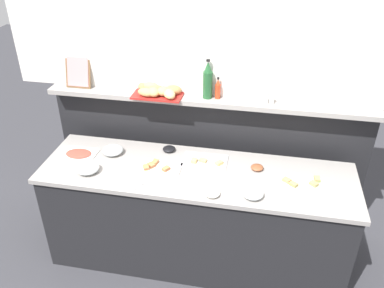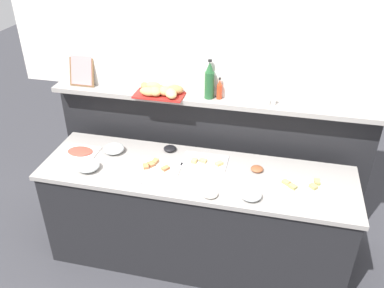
{
  "view_description": "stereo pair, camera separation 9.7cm",
  "coord_description": "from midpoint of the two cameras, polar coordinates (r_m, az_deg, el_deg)",
  "views": [
    {
      "loc": [
        0.45,
        -2.46,
        2.63
      ],
      "look_at": [
        -0.05,
        0.1,
        1.06
      ],
      "focal_mm": 37.94,
      "sensor_mm": 36.0,
      "label": 1
    },
    {
      "loc": [
        0.54,
        -2.44,
        2.63
      ],
      "look_at": [
        -0.05,
        0.1,
        1.06
      ],
      "focal_mm": 37.94,
      "sensor_mm": 36.0,
      "label": 2
    }
  ],
  "objects": [
    {
      "name": "condiment_bowl_cream",
      "position": [
        3.09,
        8.26,
        -3.29
      ],
      "size": [
        0.09,
        0.09,
        0.03
      ],
      "primitive_type": "ellipsoid",
      "color": "brown",
      "rests_on": "buffet_counter"
    },
    {
      "name": "condiment_bowl_dark",
      "position": [
        2.81,
        1.88,
        -6.95
      ],
      "size": [
        0.11,
        0.11,
        0.04
      ],
      "primitive_type": "ellipsoid",
      "color": "silver",
      "rests_on": "buffet_counter"
    },
    {
      "name": "sandwich_platter_front",
      "position": [
        3.15,
        0.95,
        -2.42
      ],
      "size": [
        0.35,
        0.21,
        0.04
      ],
      "color": "silver",
      "rests_on": "buffet_counter"
    },
    {
      "name": "cold_cuts_platter",
      "position": [
        3.37,
        -16.45,
        -1.38
      ],
      "size": [
        0.28,
        0.21,
        0.02
      ],
      "color": "white",
      "rests_on": "buffet_counter"
    },
    {
      "name": "glass_bowl_medium",
      "position": [
        3.14,
        -15.31,
        -3.32
      ],
      "size": [
        0.17,
        0.17,
        0.07
      ],
      "color": "silver",
      "rests_on": "buffet_counter"
    },
    {
      "name": "sandwich_platter_rear",
      "position": [
        3.1,
        -5.69,
        -3.22
      ],
      "size": [
        0.33,
        0.17,
        0.04
      ],
      "color": "white",
      "rests_on": "buffet_counter"
    },
    {
      "name": "bread_basket",
      "position": [
        3.29,
        -5.5,
        7.47
      ],
      "size": [
        0.4,
        0.3,
        0.08
      ],
      "color": "#B2231E",
      "rests_on": "back_ledge_unit"
    },
    {
      "name": "glass_bowl_small",
      "position": [
        2.81,
        7.57,
        -6.91
      ],
      "size": [
        0.15,
        0.15,
        0.06
      ],
      "color": "silver",
      "rests_on": "buffet_counter"
    },
    {
      "name": "wine_bottle_green",
      "position": [
        3.2,
        1.33,
        8.87
      ],
      "size": [
        0.08,
        0.08,
        0.32
      ],
      "color": "#23562D",
      "rests_on": "back_ledge_unit"
    },
    {
      "name": "buffet_counter",
      "position": [
        3.32,
        -0.26,
        -10.12
      ],
      "size": [
        2.37,
        0.69,
        0.88
      ],
      "color": "black",
      "rests_on": "ground_plane"
    },
    {
      "name": "ground_plane",
      "position": [
        4.06,
        1.43,
        -9.35
      ],
      "size": [
        12.0,
        12.0,
        0.0
      ],
      "primitive_type": "plane",
      "color": "#38383D"
    },
    {
      "name": "hot_sauce_bottle",
      "position": [
        3.21,
        2.78,
        7.7
      ],
      "size": [
        0.04,
        0.04,
        0.18
      ],
      "color": "red",
      "rests_on": "back_ledge_unit"
    },
    {
      "name": "glass_bowl_large",
      "position": [
        3.31,
        -11.89,
        -0.91
      ],
      "size": [
        0.16,
        0.16,
        0.07
      ],
      "color": "silver",
      "rests_on": "buffet_counter"
    },
    {
      "name": "pepper_shaker",
      "position": [
        3.17,
        10.31,
        6.25
      ],
      "size": [
        0.03,
        0.03,
        0.09
      ],
      "color": "white",
      "rests_on": "back_ledge_unit"
    },
    {
      "name": "serving_tongs",
      "position": [
        2.98,
        -9.66,
        -5.26
      ],
      "size": [
        0.18,
        0.13,
        0.01
      ],
      "color": "#B7BABF",
      "rests_on": "buffet_counter"
    },
    {
      "name": "upper_wall_panel",
      "position": [
        3.11,
        1.73,
        18.26
      ],
      "size": [
        3.26,
        0.08,
        1.32
      ],
      "primitive_type": "cube",
      "color": "white",
      "rests_on": "back_ledge_unit"
    },
    {
      "name": "condiment_bowl_teal",
      "position": [
        3.29,
        -4.09,
        -0.71
      ],
      "size": [
        0.1,
        0.1,
        0.04
      ],
      "primitive_type": "ellipsoid",
      "color": "black",
      "rests_on": "buffet_counter"
    },
    {
      "name": "back_ledge_unit",
      "position": [
        3.59,
        1.35,
        -1.98
      ],
      "size": [
        2.66,
        0.22,
        1.28
      ],
      "color": "black",
      "rests_on": "ground_plane"
    },
    {
      "name": "salt_shaker",
      "position": [
        3.17,
        9.51,
        6.33
      ],
      "size": [
        0.03,
        0.03,
        0.09
      ],
      "color": "white",
      "rests_on": "back_ledge_unit"
    },
    {
      "name": "framed_picture",
      "position": [
        3.55,
        -16.5,
        9.7
      ],
      "size": [
        0.21,
        0.08,
        0.26
      ],
      "color": "brown",
      "rests_on": "back_ledge_unit"
    },
    {
      "name": "sandwich_platter_side",
      "position": [
        3.01,
        14.65,
        -5.34
      ],
      "size": [
        0.34,
        0.17,
        0.04
      ],
      "color": "white",
      "rests_on": "buffet_counter"
    }
  ]
}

